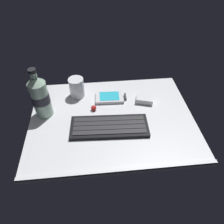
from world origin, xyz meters
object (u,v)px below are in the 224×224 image
object	(u,v)px
keyboard	(109,126)
water_bottle	(40,96)
charger_block	(145,99)
trackball_mouse	(94,108)
handheld_device	(111,97)
juice_cup	(77,88)

from	to	relation	value
keyboard	water_bottle	size ratio (longest dim) A/B	1.42
charger_block	trackball_mouse	distance (cm)	22.19
handheld_device	juice_cup	bearing A→B (deg)	165.16
juice_cup	water_bottle	xyz separation A→B (cm)	(-12.79, -10.46, 5.10)
trackball_mouse	handheld_device	bearing A→B (deg)	40.29
keyboard	juice_cup	size ratio (longest dim) A/B	3.47
juice_cup	trackball_mouse	bearing A→B (deg)	-56.82
charger_block	trackball_mouse	size ratio (longest dim) A/B	3.18
water_bottle	trackball_mouse	xyz separation A→B (cm)	(19.53, 0.15, -7.91)
keyboard	trackball_mouse	xyz separation A→B (cm)	(-5.47, 10.40, 0.29)
juice_cup	water_bottle	size ratio (longest dim) A/B	0.41
handheld_device	juice_cup	xyz separation A→B (cm)	(-14.40, 3.81, 3.18)
handheld_device	juice_cup	world-z (taller)	juice_cup
keyboard	water_bottle	world-z (taller)	water_bottle
keyboard	water_bottle	bearing A→B (deg)	157.71
keyboard	handheld_device	bearing A→B (deg)	82.60
keyboard	trackball_mouse	bearing A→B (deg)	117.73
keyboard	handheld_device	xyz separation A→B (cm)	(2.19, 16.89, -0.08)
handheld_device	charger_block	bearing A→B (deg)	-11.65
trackball_mouse	water_bottle	bearing A→B (deg)	-179.55
keyboard	juice_cup	bearing A→B (deg)	120.52
water_bottle	trackball_mouse	distance (cm)	21.07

